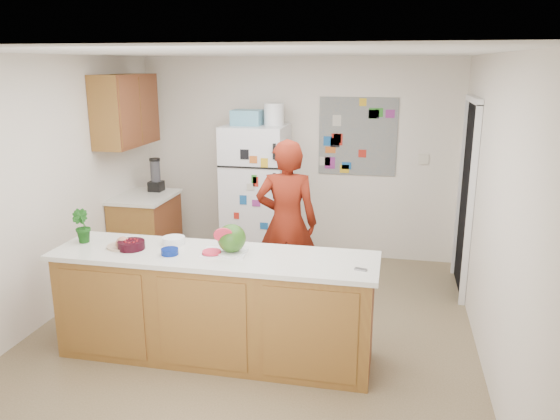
% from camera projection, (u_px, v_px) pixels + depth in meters
% --- Properties ---
extents(floor, '(4.00, 4.50, 0.02)m').
position_uv_depth(floor, '(254.00, 331.00, 5.11)').
color(floor, brown).
rests_on(floor, ground).
extents(wall_back, '(4.00, 0.02, 2.50)m').
position_uv_depth(wall_back, '(297.00, 158.00, 6.92)').
color(wall_back, beige).
rests_on(wall_back, ground).
extents(wall_left, '(0.02, 4.50, 2.50)m').
position_uv_depth(wall_left, '(48.00, 190.00, 5.18)').
color(wall_left, beige).
rests_on(wall_left, ground).
extents(wall_right, '(0.02, 4.50, 2.50)m').
position_uv_depth(wall_right, '(494.00, 214.00, 4.38)').
color(wall_right, beige).
rests_on(wall_right, ground).
extents(ceiling, '(4.00, 4.50, 0.02)m').
position_uv_depth(ceiling, '(250.00, 52.00, 4.45)').
color(ceiling, white).
rests_on(ceiling, wall_back).
extents(doorway, '(0.03, 0.85, 2.04)m').
position_uv_depth(doorway, '(467.00, 199.00, 5.81)').
color(doorway, black).
rests_on(doorway, ground).
extents(peninsula_base, '(2.60, 0.62, 0.88)m').
position_uv_depth(peninsula_base, '(215.00, 308.00, 4.56)').
color(peninsula_base, brown).
rests_on(peninsula_base, floor).
extents(peninsula_top, '(2.68, 0.70, 0.04)m').
position_uv_depth(peninsula_top, '(213.00, 256.00, 4.44)').
color(peninsula_top, silver).
rests_on(peninsula_top, peninsula_base).
extents(side_counter_base, '(0.60, 0.80, 0.86)m').
position_uv_depth(side_counter_base, '(147.00, 233.00, 6.61)').
color(side_counter_base, brown).
rests_on(side_counter_base, floor).
extents(side_counter_top, '(0.64, 0.84, 0.04)m').
position_uv_depth(side_counter_top, '(144.00, 197.00, 6.49)').
color(side_counter_top, silver).
rests_on(side_counter_top, side_counter_base).
extents(upper_cabinets, '(0.35, 1.00, 0.80)m').
position_uv_depth(upper_cabinets, '(126.00, 110.00, 6.20)').
color(upper_cabinets, brown).
rests_on(upper_cabinets, wall_left).
extents(refrigerator, '(0.75, 0.70, 1.70)m').
position_uv_depth(refrigerator, '(256.00, 194.00, 6.75)').
color(refrigerator, silver).
rests_on(refrigerator, floor).
extents(fridge_top_bin, '(0.35, 0.28, 0.18)m').
position_uv_depth(fridge_top_bin, '(247.00, 117.00, 6.53)').
color(fridge_top_bin, '#5999B2').
rests_on(fridge_top_bin, refrigerator).
extents(photo_collage, '(0.95, 0.01, 0.95)m').
position_uv_depth(photo_collage, '(358.00, 137.00, 6.67)').
color(photo_collage, slate).
rests_on(photo_collage, wall_back).
extents(person, '(0.67, 0.48, 1.71)m').
position_uv_depth(person, '(287.00, 223.00, 5.50)').
color(person, maroon).
rests_on(person, floor).
extents(blender_appliance, '(0.12, 0.12, 0.38)m').
position_uv_depth(blender_appliance, '(156.00, 176.00, 6.66)').
color(blender_appliance, black).
rests_on(blender_appliance, side_counter_top).
extents(cutting_board, '(0.38, 0.30, 0.01)m').
position_uv_depth(cutting_board, '(224.00, 253.00, 4.44)').
color(cutting_board, silver).
rests_on(cutting_board, peninsula_top).
extents(watermelon, '(0.23, 0.23, 0.23)m').
position_uv_depth(watermelon, '(232.00, 238.00, 4.41)').
color(watermelon, '#295412').
rests_on(watermelon, cutting_board).
extents(watermelon_slice, '(0.15, 0.15, 0.02)m').
position_uv_depth(watermelon_slice, '(212.00, 252.00, 4.40)').
color(watermelon_slice, '#C31C46').
rests_on(watermelon_slice, cutting_board).
extents(cherry_bowl, '(0.30, 0.30, 0.07)m').
position_uv_depth(cherry_bowl, '(131.00, 245.00, 4.54)').
color(cherry_bowl, black).
rests_on(cherry_bowl, peninsula_top).
extents(white_bowl, '(0.24, 0.24, 0.06)m').
position_uv_depth(white_bowl, '(174.00, 240.00, 4.67)').
color(white_bowl, white).
rests_on(white_bowl, peninsula_top).
extents(cobalt_bowl, '(0.18, 0.18, 0.05)m').
position_uv_depth(cobalt_bowl, '(170.00, 252.00, 4.41)').
color(cobalt_bowl, navy).
rests_on(cobalt_bowl, peninsula_top).
extents(plate, '(0.34, 0.34, 0.02)m').
position_uv_depth(plate, '(123.00, 246.00, 4.60)').
color(plate, '#C7B594').
rests_on(plate, peninsula_top).
extents(paper_towel, '(0.22, 0.21, 0.02)m').
position_uv_depth(paper_towel, '(231.00, 254.00, 4.39)').
color(paper_towel, white).
rests_on(paper_towel, peninsula_top).
extents(keys, '(0.10, 0.06, 0.01)m').
position_uv_depth(keys, '(361.00, 269.00, 4.08)').
color(keys, slate).
rests_on(keys, peninsula_top).
extents(potted_plant, '(0.18, 0.15, 0.29)m').
position_uv_depth(potted_plant, '(81.00, 226.00, 4.68)').
color(potted_plant, '#13490F').
rests_on(potted_plant, peninsula_top).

